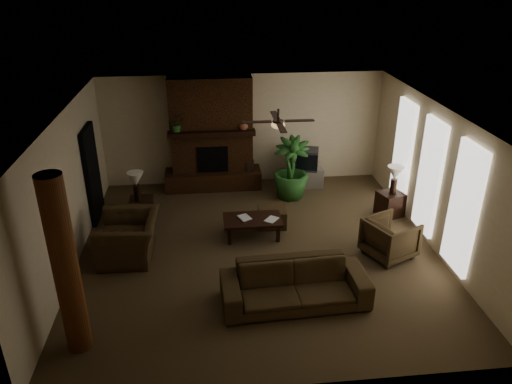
{
  "coord_description": "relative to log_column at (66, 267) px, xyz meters",
  "views": [
    {
      "loc": [
        -0.93,
        -8.33,
        5.22
      ],
      "look_at": [
        0.0,
        0.4,
        1.1
      ],
      "focal_mm": 34.33,
      "sensor_mm": 36.0,
      "label": 1
    }
  ],
  "objects": [
    {
      "name": "floor_vase",
      "position": [
        3.02,
        5.55,
        -0.97
      ],
      "size": [
        0.34,
        0.34,
        0.77
      ],
      "color": "#2E1E19",
      "rests_on": "ground"
    },
    {
      "name": "armchair_right",
      "position": [
        5.47,
        1.93,
        -0.97
      ],
      "size": [
        1.07,
        1.1,
        0.87
      ],
      "primitive_type": "imported",
      "rotation": [
        0.0,
        0.0,
        2.01
      ],
      "color": "#45341D",
      "rests_on": "ground"
    },
    {
      "name": "coffee_table",
      "position": [
        2.89,
        2.94,
        -1.03
      ],
      "size": [
        1.2,
        0.7,
        0.43
      ],
      "color": "black",
      "rests_on": "ground"
    },
    {
      "name": "sofa",
      "position": [
        3.38,
        0.69,
        -0.92
      ],
      "size": [
        2.47,
        0.83,
        0.95
      ],
      "primitive_type": "imported",
      "rotation": [
        0.0,
        0.0,
        0.05
      ],
      "color": "#45341D",
      "rests_on": "ground"
    },
    {
      "name": "mantel_vase",
      "position": [
        2.92,
        5.39,
        0.27
      ],
      "size": [
        0.27,
        0.28,
        0.22
      ],
      "primitive_type": "imported",
      "rotation": [
        0.0,
        0.0,
        -0.25
      ],
      "color": "#9A583D",
      "rests_on": "fireplace"
    },
    {
      "name": "book_b",
      "position": [
        3.19,
        2.9,
        -0.82
      ],
      "size": [
        0.18,
        0.15,
        0.29
      ],
      "primitive_type": "imported",
      "rotation": [
        0.0,
        0.0,
        -0.66
      ],
      "color": "#999999",
      "rests_on": "coffee_table"
    },
    {
      "name": "book_a",
      "position": [
        2.63,
        2.93,
        -0.83
      ],
      "size": [
        0.21,
        0.11,
        0.29
      ],
      "primitive_type": "imported",
      "rotation": [
        0.0,
        0.0,
        0.41
      ],
      "color": "#999999",
      "rests_on": "coffee_table"
    },
    {
      "name": "tv",
      "position": [
        4.45,
        5.33,
        -0.64
      ],
      "size": [
        0.76,
        0.67,
        0.52
      ],
      "color": "#323335",
      "rests_on": "tv_stand"
    },
    {
      "name": "armchair_left",
      "position": [
        0.44,
        2.46,
        -0.84
      ],
      "size": [
        0.87,
        1.3,
        1.11
      ],
      "primitive_type": "imported",
      "rotation": [
        0.0,
        0.0,
        -1.6
      ],
      "color": "#45341D",
      "rests_on": "ground"
    },
    {
      "name": "floor_plant",
      "position": [
        4.0,
        4.76,
        -0.98
      ],
      "size": [
        1.1,
        1.64,
        0.85
      ],
      "primitive_type": "imported",
      "rotation": [
        0.0,
        0.0,
        -0.18
      ],
      "color": "#2D6026",
      "rests_on": "ground"
    },
    {
      "name": "lamp_left",
      "position": [
        0.48,
        3.83,
        -0.4
      ],
      "size": [
        0.38,
        0.38,
        0.65
      ],
      "color": "black",
      "rests_on": "side_table_left"
    },
    {
      "name": "side_table_right",
      "position": [
        6.08,
        3.59,
        -1.12
      ],
      "size": [
        0.63,
        0.63,
        0.55
      ],
      "primitive_type": "cube",
      "rotation": [
        0.0,
        0.0,
        0.31
      ],
      "color": "black",
      "rests_on": "ground"
    },
    {
      "name": "windows",
      "position": [
        6.4,
        2.6,
        -0.05
      ],
      "size": [
        0.08,
        3.65,
        2.35
      ],
      "color": "white",
      "rests_on": "ground"
    },
    {
      "name": "lamp_right",
      "position": [
        6.1,
        3.56,
        -0.4
      ],
      "size": [
        0.43,
        0.43,
        0.65
      ],
      "color": "black",
      "rests_on": "side_table_right"
    },
    {
      "name": "fireplace",
      "position": [
        2.15,
        5.62,
        -0.24
      ],
      "size": [
        2.4,
        0.7,
        2.8
      ],
      "color": "#4D2A14",
      "rests_on": "ground"
    },
    {
      "name": "mantel_plant",
      "position": [
        1.32,
        5.41,
        0.32
      ],
      "size": [
        0.48,
        0.51,
        0.33
      ],
      "primitive_type": "imported",
      "rotation": [
        0.0,
        0.0,
        0.29
      ],
      "color": "#2D6026",
      "rests_on": "fireplace"
    },
    {
      "name": "ottoman",
      "position": [
        3.37,
        3.43,
        -1.2
      ],
      "size": [
        0.64,
        0.64,
        0.4
      ],
      "primitive_type": "cube",
      "rotation": [
        0.0,
        0.0,
        -0.07
      ],
      "color": "#45341D",
      "rests_on": "ground"
    },
    {
      "name": "doorway",
      "position": [
        -0.49,
        4.2,
        -0.35
      ],
      "size": [
        0.1,
        1.0,
        2.1
      ],
      "primitive_type": "cube",
      "color": "black",
      "rests_on": "ground"
    },
    {
      "name": "side_table_left",
      "position": [
        0.54,
        3.87,
        -1.12
      ],
      "size": [
        0.51,
        0.51,
        0.55
      ],
      "primitive_type": "cube",
      "rotation": [
        0.0,
        0.0,
        0.03
      ],
      "color": "black",
      "rests_on": "ground"
    },
    {
      "name": "log_column",
      "position": [
        0.0,
        0.0,
        0.0
      ],
      "size": [
        0.36,
        0.36,
        2.8
      ],
      "primitive_type": "cylinder",
      "color": "brown",
      "rests_on": "ground"
    },
    {
      "name": "tv_stand",
      "position": [
        4.5,
        5.39,
        -1.15
      ],
      "size": [
        0.87,
        0.54,
        0.5
      ],
      "primitive_type": "cube",
      "rotation": [
        0.0,
        0.0,
        0.05
      ],
      "color": "#B9B9BC",
      "rests_on": "ground"
    },
    {
      "name": "ceiling_fan",
      "position": [
        3.35,
        2.7,
        1.13
      ],
      "size": [
        1.35,
        1.35,
        0.37
      ],
      "color": "black",
      "rests_on": "ceiling"
    },
    {
      "name": "room_shell",
      "position": [
        2.95,
        2.4,
        0.0
      ],
      "size": [
        7.0,
        7.0,
        7.0
      ],
      "color": "brown",
      "rests_on": "ground"
    }
  ]
}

